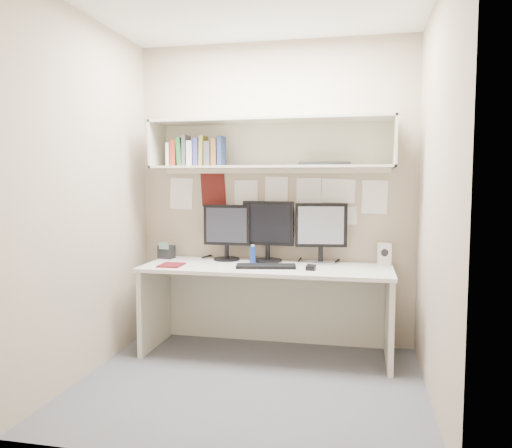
% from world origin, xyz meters
% --- Properties ---
extents(floor, '(2.40, 2.00, 0.01)m').
position_xyz_m(floor, '(0.00, 0.00, 0.00)').
color(floor, '#4C4C52').
rests_on(floor, ground).
extents(wall_back, '(2.40, 0.02, 2.60)m').
position_xyz_m(wall_back, '(0.00, 1.00, 1.30)').
color(wall_back, tan).
rests_on(wall_back, ground).
extents(wall_front, '(2.40, 0.02, 2.60)m').
position_xyz_m(wall_front, '(0.00, -1.00, 1.30)').
color(wall_front, tan).
rests_on(wall_front, ground).
extents(wall_left, '(0.02, 2.00, 2.60)m').
position_xyz_m(wall_left, '(-1.20, 0.00, 1.30)').
color(wall_left, tan).
rests_on(wall_left, ground).
extents(wall_right, '(0.02, 2.00, 2.60)m').
position_xyz_m(wall_right, '(1.20, 0.00, 1.30)').
color(wall_right, tan).
rests_on(wall_right, ground).
extents(desk, '(2.00, 0.70, 0.73)m').
position_xyz_m(desk, '(0.00, 0.65, 0.37)').
color(desk, beige).
rests_on(desk, floor).
extents(overhead_hutch, '(2.00, 0.38, 0.40)m').
position_xyz_m(overhead_hutch, '(0.00, 0.86, 1.72)').
color(overhead_hutch, beige).
rests_on(overhead_hutch, wall_back).
extents(pinned_papers, '(1.92, 0.01, 0.48)m').
position_xyz_m(pinned_papers, '(0.00, 0.99, 1.25)').
color(pinned_papers, white).
rests_on(pinned_papers, wall_back).
extents(monitor_left, '(0.41, 0.23, 0.48)m').
position_xyz_m(monitor_left, '(-0.39, 0.87, 0.99)').
color(monitor_left, black).
rests_on(monitor_left, desk).
extents(monitor_center, '(0.44, 0.24, 0.51)m').
position_xyz_m(monitor_center, '(-0.03, 0.87, 1.01)').
color(monitor_center, black).
rests_on(monitor_center, desk).
extents(monitor_right, '(0.43, 0.24, 0.50)m').
position_xyz_m(monitor_right, '(0.42, 0.87, 1.00)').
color(monitor_right, '#A5A5AA').
rests_on(monitor_right, desk).
extents(keyboard, '(0.49, 0.24, 0.02)m').
position_xyz_m(keyboard, '(0.01, 0.56, 0.74)').
color(keyboard, black).
rests_on(keyboard, desk).
extents(mouse, '(0.07, 0.11, 0.03)m').
position_xyz_m(mouse, '(0.37, 0.54, 0.75)').
color(mouse, black).
rests_on(mouse, desk).
extents(speaker, '(0.11, 0.11, 0.18)m').
position_xyz_m(speaker, '(0.93, 0.89, 0.82)').
color(speaker, silver).
rests_on(speaker, desk).
extents(blue_bottle, '(0.05, 0.05, 0.15)m').
position_xyz_m(blue_bottle, '(-0.13, 0.75, 0.80)').
color(blue_bottle, navy).
rests_on(blue_bottle, desk).
extents(maroon_notebook, '(0.18, 0.22, 0.01)m').
position_xyz_m(maroon_notebook, '(-0.75, 0.49, 0.74)').
color(maroon_notebook, '#530E13').
rests_on(maroon_notebook, desk).
extents(desk_phone, '(0.14, 0.13, 0.15)m').
position_xyz_m(desk_phone, '(-0.94, 0.84, 0.79)').
color(desk_phone, black).
rests_on(desk_phone, desk).
extents(book_stack, '(0.48, 0.16, 0.26)m').
position_xyz_m(book_stack, '(-0.63, 0.79, 1.65)').
color(book_stack, white).
rests_on(book_stack, overhead_hutch).
extents(hutch_tray, '(0.42, 0.24, 0.03)m').
position_xyz_m(hutch_tray, '(0.44, 0.81, 1.55)').
color(hutch_tray, black).
rests_on(hutch_tray, overhead_hutch).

